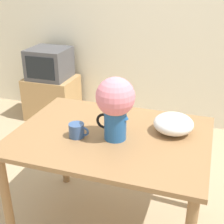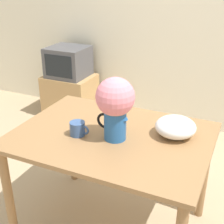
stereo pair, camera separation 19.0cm
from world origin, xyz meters
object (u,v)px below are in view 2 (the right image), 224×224
(flower_vase, at_px, (115,103))
(tv_set, at_px, (68,62))
(coffee_mug, at_px, (78,129))
(white_bowl, at_px, (176,127))

(flower_vase, bearing_deg, tv_set, 129.91)
(coffee_mug, distance_m, tv_set, 2.06)
(tv_set, bearing_deg, flower_vase, -50.09)
(white_bowl, distance_m, tv_set, 2.25)
(coffee_mug, xyz_separation_m, tv_set, (-1.14, 1.71, -0.12))
(coffee_mug, bearing_deg, tv_set, 123.84)
(coffee_mug, bearing_deg, flower_vase, 13.72)
(flower_vase, height_order, tv_set, flower_vase)
(flower_vase, relative_size, white_bowl, 1.54)
(flower_vase, xyz_separation_m, coffee_mug, (-0.24, -0.06, -0.20))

